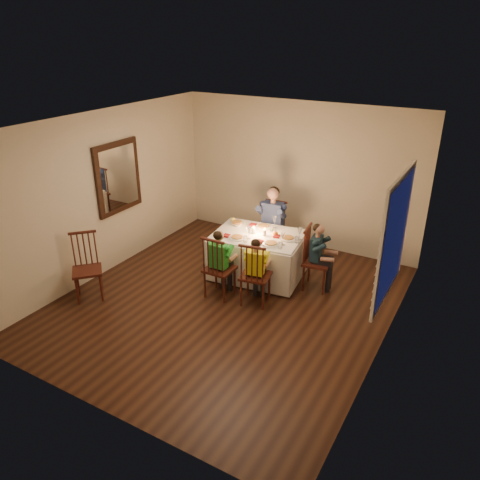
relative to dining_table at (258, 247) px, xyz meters
The scene contains 26 objects.
ground 1.08m from the dining_table, 90.95° to the right, with size 5.00×5.00×0.00m, color black.
wall_left 2.57m from the dining_table, 157.46° to the right, with size 0.02×5.00×2.60m, color beige.
wall_right 2.55m from the dining_table, 22.82° to the right, with size 0.02×5.00×2.60m, color beige.
wall_back 1.74m from the dining_table, 90.57° to the left, with size 4.50×0.02×2.60m, color beige.
ceiling 2.28m from the dining_table, 90.95° to the right, with size 5.00×5.00×0.00m, color white.
dining_table is the anchor object (origin of this frame).
chair_adult 0.92m from the dining_table, 98.98° to the left, with size 0.41×0.39×1.00m, color #34120E, non-canonical shape.
chair_near_left 1.00m from the dining_table, 104.13° to the right, with size 0.41×0.39×1.00m, color #34120E, non-canonical shape.
chair_near_right 0.97m from the dining_table, 64.49° to the right, with size 0.41×0.39×1.00m, color #34120E, non-canonical shape.
chair_end 1.10m from the dining_table, ahead, with size 0.41×0.39×1.00m, color #34120E, non-canonical shape.
chair_extra 2.67m from the dining_table, 135.36° to the right, with size 0.41×0.39×1.01m, color #34120E, non-canonical shape.
adult 0.92m from the dining_table, 98.98° to the left, with size 0.47×0.43×1.28m, color navy, non-canonical shape.
child_green 1.00m from the dining_table, 104.13° to the right, with size 0.35×0.32×1.07m, color green, non-canonical shape.
child_yellow 0.97m from the dining_table, 64.49° to the right, with size 0.33×0.31×1.03m, color yellow, non-canonical shape.
child_teal 1.10m from the dining_table, ahead, with size 0.35×0.32×1.07m, color #172D39, non-canonical shape.
setting_adult 0.38m from the dining_table, 101.14° to the left, with size 0.26×0.26×0.02m, color white.
setting_green 0.42m from the dining_table, 126.38° to the right, with size 0.26×0.26×0.02m, color white.
setting_yellow 0.47m from the dining_table, 34.14° to the right, with size 0.26×0.26×0.02m, color white.
setting_teal 0.53m from the dining_table, ahead, with size 0.26×0.26×0.02m, color white.
candle_left 0.27m from the dining_table, behind, with size 0.06×0.06×0.10m, color silver.
candle_right 0.28m from the dining_table, ahead, with size 0.06×0.06×0.10m, color silver.
squash 0.68m from the dining_table, 159.33° to the left, with size 0.09×0.09×0.09m, color yellow.
orange_fruit 0.37m from the dining_table, 17.53° to the left, with size 0.08×0.08×0.08m, color orange.
serving_bowl 0.56m from the dining_table, 161.36° to the left, with size 0.21×0.21×0.05m, color white.
wall_mirror 2.52m from the dining_table, 164.00° to the right, with size 0.06×0.95×1.15m.
window_blinds 2.54m from the dining_table, 20.99° to the right, with size 0.07×1.34×1.54m.
Camera 1 is at (3.11, -5.04, 3.71)m, focal length 35.00 mm.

